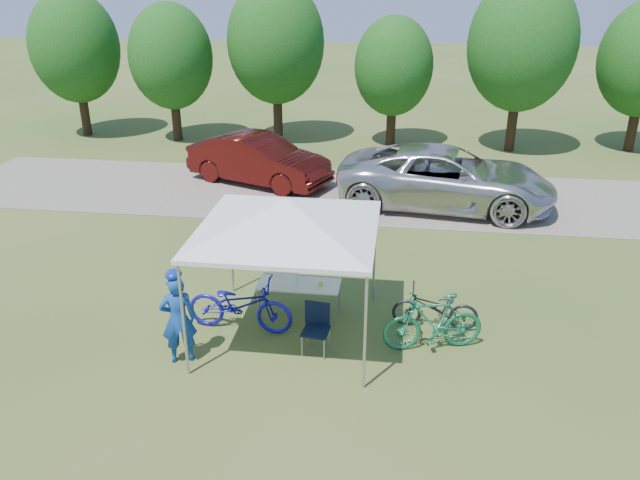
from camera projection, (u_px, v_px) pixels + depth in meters
The scene contains 14 objects.
ground at pixel (290, 333), 11.87m from camera, with size 100.00×100.00×0.00m, color #2D5119.
gravel_strip at pixel (335, 194), 19.13m from camera, with size 24.00×5.00×0.02m, color gray.
canopy at pixel (287, 202), 10.81m from camera, with size 4.53×4.53×3.00m.
treeline at pixel (346, 51), 23.24m from camera, with size 24.89×4.28×6.30m.
folding_table at pixel (299, 285), 12.32m from camera, with size 1.63×0.68×0.67m.
folding_chair at pixel (317, 323), 11.19m from camera, with size 0.51×0.52×0.90m.
cooler at pixel (285, 274), 12.26m from camera, with size 0.50×0.34×0.37m.
ice_cream_cup at pixel (321, 284), 12.19m from camera, with size 0.09×0.09×0.07m, color #CBD331.
cyclist at pixel (178, 319), 10.74m from camera, with size 0.61×0.40×1.66m, color #123F99.
bike_blue at pixel (240, 304), 11.80m from camera, with size 0.71×2.05×1.07m, color #1714B1.
bike_green at pixel (433, 322), 11.19m from camera, with size 0.52×1.84×1.10m, color #197049.
bike_dark at pixel (435, 308), 11.88m from camera, with size 0.57×1.64×0.86m, color black.
minivan at pixel (446, 178), 17.82m from camera, with size 2.82×6.12×1.70m, color silver.
sedan at pixel (259, 160), 19.79m from camera, with size 1.62×4.65×1.53m, color #430D0B.
Camera 1 is at (1.89, -10.00, 6.40)m, focal length 35.00 mm.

